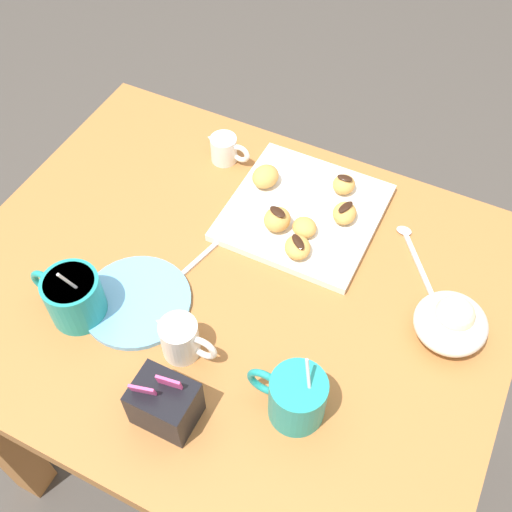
{
  "coord_description": "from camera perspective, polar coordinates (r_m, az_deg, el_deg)",
  "views": [
    {
      "loc": [
        -0.31,
        0.52,
        1.6
      ],
      "look_at": [
        -0.02,
        -0.06,
        0.74
      ],
      "focal_mm": 43.63,
      "sensor_mm": 36.0,
      "label": 1
    }
  ],
  "objects": [
    {
      "name": "beignet_0",
      "position": [
        1.11,
        1.96,
        3.38
      ],
      "size": [
        0.05,
        0.05,
        0.04
      ],
      "primitive_type": "ellipsoid",
      "rotation": [
        0.0,
        0.0,
        6.25
      ],
      "color": "#D19347",
      "rests_on": "pastry_plate_square"
    },
    {
      "name": "sugar_caddy",
      "position": [
        0.92,
        -8.36,
        -13.21
      ],
      "size": [
        0.09,
        0.07,
        0.11
      ],
      "color": "black",
      "rests_on": "dining_table"
    },
    {
      "name": "chocolate_drizzle_3",
      "position": [
        1.06,
        3.88,
        1.32
      ],
      "size": [
        0.04,
        0.04,
        0.0
      ],
      "primitive_type": "ellipsoid",
      "rotation": [
        0.0,
        0.0,
        5.56
      ],
      "color": "black",
      "rests_on": "beignet_3"
    },
    {
      "name": "coffee_mug_teal_right",
      "position": [
        1.04,
        -16.41,
        -3.52
      ],
      "size": [
        0.13,
        0.09,
        0.13
      ],
      "color": "teal",
      "rests_on": "dining_table"
    },
    {
      "name": "chocolate_drizzle_2",
      "position": [
        1.12,
        8.22,
        4.48
      ],
      "size": [
        0.03,
        0.04,
        0.0
      ],
      "primitive_type": "ellipsoid",
      "rotation": [
        0.0,
        0.0,
        4.37
      ],
      "color": "black",
      "rests_on": "beignet_2"
    },
    {
      "name": "ground_plane",
      "position": [
        1.71,
        -1.54,
        -16.47
      ],
      "size": [
        8.0,
        8.0,
        0.0
      ],
      "primitive_type": "plane",
      "color": "#423D38"
    },
    {
      "name": "ice_cream_bowl",
      "position": [
        1.03,
        17.48,
        -5.75
      ],
      "size": [
        0.12,
        0.12,
        0.09
      ],
      "color": "white",
      "rests_on": "dining_table"
    },
    {
      "name": "saucer_sky_left",
      "position": [
        1.06,
        -10.9,
        -4.09
      ],
      "size": [
        0.18,
        0.18,
        0.01
      ],
      "primitive_type": "cylinder",
      "color": "#66A8DB",
      "rests_on": "dining_table"
    },
    {
      "name": "beignet_2",
      "position": [
        1.13,
        8.12,
        3.91
      ],
      "size": [
        0.05,
        0.06,
        0.03
      ],
      "primitive_type": "ellipsoid",
      "rotation": [
        0.0,
        0.0,
        4.84
      ],
      "color": "#D19347",
      "rests_on": "pastry_plate_square"
    },
    {
      "name": "coffee_mug_teal_left",
      "position": [
        0.91,
        3.68,
        -12.73
      ],
      "size": [
        0.12,
        0.08,
        0.14
      ],
      "color": "teal",
      "rests_on": "dining_table"
    },
    {
      "name": "dining_table",
      "position": [
        1.19,
        -2.15,
        -6.47
      ],
      "size": [
        0.94,
        0.76,
        0.72
      ],
      "color": "#A36633",
      "rests_on": "ground_plane"
    },
    {
      "name": "beignet_1",
      "position": [
        1.18,
        8.06,
        6.52
      ],
      "size": [
        0.05,
        0.05,
        0.03
      ],
      "primitive_type": "ellipsoid",
      "rotation": [
        0.0,
        0.0,
        6.2
      ],
      "color": "#D19347",
      "rests_on": "pastry_plate_square"
    },
    {
      "name": "loose_spoon_near_saucer",
      "position": [
        1.14,
        14.19,
        0.42
      ],
      "size": [
        0.11,
        0.13,
        0.01
      ],
      "color": "silver",
      "rests_on": "dining_table"
    },
    {
      "name": "chocolate_sauce_pitcher",
      "position": [
        1.24,
        -2.91,
        9.87
      ],
      "size": [
        0.09,
        0.05,
        0.06
      ],
      "color": "white",
      "rests_on": "dining_table"
    },
    {
      "name": "cream_pitcher_white",
      "position": [
        0.97,
        -6.91,
        -7.49
      ],
      "size": [
        0.1,
        0.06,
        0.07
      ],
      "color": "white",
      "rests_on": "dining_table"
    },
    {
      "name": "beignet_3",
      "position": [
        1.08,
        3.83,
        0.79
      ],
      "size": [
        0.06,
        0.07,
        0.03
      ],
      "primitive_type": "ellipsoid",
      "rotation": [
        0.0,
        0.0,
        5.2
      ],
      "color": "#D19347",
      "rests_on": "pastry_plate_square"
    },
    {
      "name": "pastry_plate_square",
      "position": [
        1.16,
        4.38,
        4.02
      ],
      "size": [
        0.27,
        0.27,
        0.02
      ],
      "primitive_type": "cube",
      "color": "white",
      "rests_on": "dining_table"
    },
    {
      "name": "chocolate_drizzle_1",
      "position": [
        1.17,
        8.15,
        7.1
      ],
      "size": [
        0.03,
        0.02,
        0.0
      ],
      "primitive_type": "ellipsoid",
      "rotation": [
        0.0,
        0.0,
        6.32
      ],
      "color": "black",
      "rests_on": "beignet_1"
    },
    {
      "name": "beignet_5",
      "position": [
        1.1,
        4.46,
        2.64
      ],
      "size": [
        0.06,
        0.06,
        0.03
      ],
      "primitive_type": "ellipsoid",
      "rotation": [
        0.0,
        0.0,
        0.92
      ],
      "color": "#D19347",
      "rests_on": "pastry_plate_square"
    },
    {
      "name": "beignet_4",
      "position": [
        1.18,
        0.87,
        7.3
      ],
      "size": [
        0.05,
        0.06,
        0.04
      ],
      "primitive_type": "ellipsoid",
      "rotation": [
        0.0,
        0.0,
        4.59
      ],
      "color": "#D19347",
      "rests_on": "pastry_plate_square"
    },
    {
      "name": "loose_spoon_by_plate",
      "position": [
        1.11,
        -3.81,
        1.02
      ],
      "size": [
        0.05,
        0.16,
        0.01
      ],
      "color": "silver",
      "rests_on": "dining_table"
    },
    {
      "name": "chocolate_drizzle_0",
      "position": [
        1.09,
        1.99,
        4.09
      ],
      "size": [
        0.04,
        0.03,
        0.0
      ],
      "primitive_type": "ellipsoid",
      "rotation": [
        0.0,
        0.0,
        5.94
      ],
      "color": "black",
      "rests_on": "beignet_0"
    }
  ]
}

